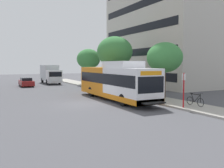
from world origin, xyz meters
name	(u,v)px	position (x,y,z in m)	size (l,w,h in m)	color
ground_plane	(59,94)	(0.00, 8.00, 0.00)	(120.00, 120.00, 0.00)	#4C4C51
sidewalk_curb	(121,92)	(7.00, 6.00, 0.07)	(3.00, 56.00, 0.14)	#A8A399
transit_bus	(115,82)	(3.61, 1.02, 1.70)	(2.58, 12.25, 3.65)	white
bus_stop_sign_pole	(184,87)	(5.83, -5.72, 1.65)	(0.10, 0.36, 2.60)	red
bicycle_parked	(195,100)	(7.18, -5.58, 0.56)	(0.52, 1.76, 1.02)	black
street_tree_near_stop	(165,58)	(7.93, -0.90, 4.01)	(3.40, 3.40, 5.33)	#4C3823
street_tree_mid_block	(115,52)	(7.77, 9.03, 5.02)	(4.66, 4.66, 6.87)	#4C3823
street_tree_far_block	(89,59)	(7.81, 18.45, 4.25)	(3.88, 3.88, 5.77)	#4C3823
parked_car_far_lane	(26,82)	(-1.97, 19.57, 0.66)	(1.80, 4.50, 1.33)	maroon
box_truck_background	(50,74)	(2.66, 23.67, 1.74)	(2.32, 7.01, 3.25)	silver
lattice_comm_tower	(141,31)	(24.67, 28.14, 11.06)	(1.10, 1.10, 32.91)	#B7B7BC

